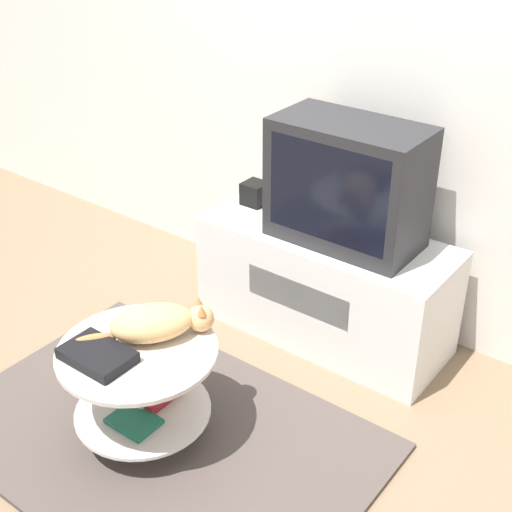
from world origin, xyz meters
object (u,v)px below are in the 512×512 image
Objects in this scene: tv at (348,184)px; dvd_box at (97,355)px; speaker at (255,193)px; cat at (156,323)px.

tv is 1.22m from dvd_box.
speaker is 0.25× the size of cat.
speaker is at bearing 53.63° from cat.
tv reaches higher than cat.
tv is 5.87× the size of speaker.
dvd_box is 0.24m from cat.
dvd_box is at bearing -80.27° from speaker.
tv is 1.45× the size of cat.
tv is 0.57m from speaker.
speaker is at bearing 99.73° from dvd_box.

